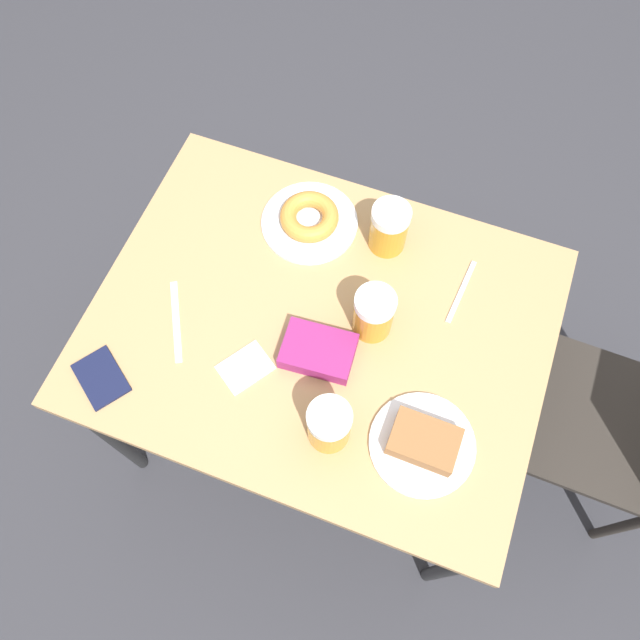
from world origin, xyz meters
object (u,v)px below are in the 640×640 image
Objects in this scene: plate_with_donut at (309,219)px; blue_pouch at (318,351)px; beer_mug_right at (389,228)px; passport_near_edge at (101,378)px; beer_mug_left at (374,313)px; plate_with_cake at (423,443)px; napkin_folded at (245,368)px; fork at (461,291)px; knife at (176,321)px; beer_mug_center at (329,425)px.

plate_with_donut is 0.35m from blue_pouch.
passport_near_edge is at bearing -40.96° from beer_mug_right.
beer_mug_left is 0.79× the size of blue_pouch.
beer_mug_left reaches higher than blue_pouch.
plate_with_donut is 0.20m from beer_mug_right.
napkin_folded is (-0.03, -0.42, -0.02)m from plate_with_cake.
plate_with_donut is 0.41m from fork.
knife is 0.34m from blue_pouch.
blue_pouch is (0.27, -0.26, 0.02)m from fork.
knife is (0.36, -0.19, -0.02)m from plate_with_donut.
beer_mug_left is at bearing 178.95° from beer_mug_center.
fork is at bearing 157.71° from beer_mug_center.
beer_mug_right reaches higher than blue_pouch.
beer_mug_right reaches higher than plate_with_cake.
knife is at bearing -106.14° from beer_mug_center.
beer_mug_left is 0.15m from blue_pouch.
plate_with_donut is 0.61m from passport_near_edge.
plate_with_donut is at bearing -179.63° from napkin_folded.
napkin_folded is 0.17m from blue_pouch.
napkin_folded is 0.73× the size of knife.
knife is at bearing -28.21° from plate_with_donut.
plate_with_cake is 0.71m from passport_near_edge.
beer_mug_right reaches higher than napkin_folded.
knife is at bearing -103.98° from napkin_folded.
beer_mug_left is at bearing 109.28° from knife.
beer_mug_right is at bearing 155.32° from napkin_folded.
beer_mug_right is 0.97× the size of napkin_folded.
knife is at bearing 152.77° from passport_near_edge.
plate_with_donut is 1.79× the size of beer_mug_center.
fork is (-0.16, 0.17, -0.06)m from beer_mug_left.
plate_with_cake is at bearing 44.18° from plate_with_donut.
beer_mug_left is 1.00× the size of beer_mug_center.
passport_near_edge is at bearing -27.88° from plate_with_donut.
plate_with_donut reaches higher than napkin_folded.
fork is at bearing 132.78° from beer_mug_left.
plate_with_donut is (-0.43, -0.42, 0.00)m from plate_with_cake.
beer_mug_center is at bearing 73.86° from knife.
plate_with_cake is 1.47× the size of passport_near_edge.
fork is at bearing -177.28° from plate_with_cake.
passport_near_edge is (0.54, -0.29, -0.02)m from plate_with_donut.
beer_mug_left is at bearing 48.05° from plate_with_donut.
fork is at bearing 117.23° from knife.
beer_mug_center is 0.44m from knife.
plate_with_donut is 0.32m from beer_mug_left.
knife is at bearing -97.04° from plate_with_cake.
plate_with_cake is 0.94× the size of plate_with_donut.
napkin_folded is at bearing 115.02° from passport_near_edge.
napkin_folded is 0.53m from fork.
fork is 0.84m from passport_near_edge.
blue_pouch is at bearing 24.26° from plate_with_donut.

